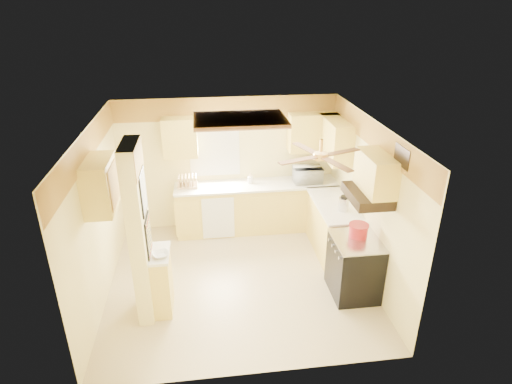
{
  "coord_description": "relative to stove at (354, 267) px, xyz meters",
  "views": [
    {
      "loc": [
        -0.46,
        -5.61,
        4.1
      ],
      "look_at": [
        0.32,
        0.35,
        1.35
      ],
      "focal_mm": 30.0,
      "sensor_mm": 36.0,
      "label": 1
    }
  ],
  "objects": [
    {
      "name": "floor",
      "position": [
        -1.67,
        0.55,
        -0.46
      ],
      "size": [
        4.0,
        4.0,
        0.0
      ],
      "primitive_type": "plane",
      "color": "tan",
      "rests_on": "ground"
    },
    {
      "name": "countertop_right",
      "position": [
        0.02,
        1.15,
        0.46
      ],
      "size": [
        0.64,
        1.44,
        0.04
      ],
      "primitive_type": "cube",
      "color": "white",
      "rests_on": "lower_cabinets_right"
    },
    {
      "name": "partition_ledge",
      "position": [
        -2.8,
        0.0,
        -0.01
      ],
      "size": [
        0.25,
        0.55,
        0.9
      ],
      "primitive_type": "cube",
      "color": "#E0BF57",
      "rests_on": "floor"
    },
    {
      "name": "bowl",
      "position": [
        -2.76,
        -0.1,
        0.51
      ],
      "size": [
        0.27,
        0.27,
        0.05
      ],
      "primitive_type": "imported",
      "rotation": [
        0.0,
        0.0,
        0.3
      ],
      "color": "white",
      "rests_on": "ledge_top"
    },
    {
      "name": "dutch_oven",
      "position": [
        0.05,
        0.11,
        0.55
      ],
      "size": [
        0.29,
        0.29,
        0.19
      ],
      "color": "#A51B21",
      "rests_on": "stove"
    },
    {
      "name": "upper_cab_back_right",
      "position": [
        -0.12,
        2.27,
        1.39
      ],
      "size": [
        0.9,
        0.35,
        0.7
      ],
      "primitive_type": "cube",
      "color": "#E0BF57",
      "rests_on": "wall_back"
    },
    {
      "name": "lower_cabinets_back",
      "position": [
        -1.17,
        2.15,
        -0.01
      ],
      "size": [
        3.0,
        0.6,
        0.9
      ],
      "primitive_type": "cube",
      "color": "#E0BF57",
      "rests_on": "floor"
    },
    {
      "name": "wall_back",
      "position": [
        -1.67,
        2.45,
        0.79
      ],
      "size": [
        4.0,
        0.0,
        4.0
      ],
      "primitive_type": "plane",
      "rotation": [
        1.57,
        0.0,
        0.0
      ],
      "color": "#F8E797",
      "rests_on": "floor"
    },
    {
      "name": "stove",
      "position": [
        0.0,
        0.0,
        0.0
      ],
      "size": [
        0.68,
        0.77,
        0.92
      ],
      "color": "black",
      "rests_on": "floor"
    },
    {
      "name": "range_hood",
      "position": [
        0.07,
        0.0,
        1.16
      ],
      "size": [
        0.5,
        0.76,
        0.14
      ],
      "primitive_type": "cube",
      "color": "black",
      "rests_on": "upper_cab_over_stove"
    },
    {
      "name": "ceiling",
      "position": [
        -1.67,
        0.55,
        2.04
      ],
      "size": [
        4.0,
        4.0,
        0.0
      ],
      "primitive_type": "plane",
      "rotation": [
        3.14,
        0.0,
        0.0
      ],
      "color": "white",
      "rests_on": "wall_back"
    },
    {
      "name": "upper_cab_right",
      "position": [
        0.16,
        1.8,
        1.39
      ],
      "size": [
        0.35,
        1.0,
        0.7
      ],
      "primitive_type": "cube",
      "color": "#E0BF57",
      "rests_on": "wall_right"
    },
    {
      "name": "wallpaper_border",
      "position": [
        -1.67,
        2.43,
        1.84
      ],
      "size": [
        4.0,
        0.02,
        0.4
      ],
      "primitive_type": "cube",
      "color": "gold",
      "rests_on": "wall_back"
    },
    {
      "name": "countertop_back",
      "position": [
        -1.17,
        2.14,
        0.46
      ],
      "size": [
        3.04,
        0.64,
        0.04
      ],
      "primitive_type": "cube",
      "color": "white",
      "rests_on": "lower_cabinets_back"
    },
    {
      "name": "upper_cab_over_stove",
      "position": [
        0.16,
        0.0,
        1.49
      ],
      "size": [
        0.35,
        0.76,
        0.52
      ],
      "primitive_type": "cube",
      "color": "#E0BF57",
      "rests_on": "wall_right"
    },
    {
      "name": "partition_column",
      "position": [
        -3.02,
        0.0,
        0.79
      ],
      "size": [
        0.2,
        0.7,
        2.5
      ],
      "primitive_type": "cube",
      "color": "#F8E797",
      "rests_on": "floor"
    },
    {
      "name": "poster_nashville",
      "position": [
        -2.91,
        0.0,
        0.74
      ],
      "size": [
        0.02,
        0.42,
        0.57
      ],
      "color": "black",
      "rests_on": "partition_column"
    },
    {
      "name": "ledge_top",
      "position": [
        -2.8,
        0.0,
        0.46
      ],
      "size": [
        0.28,
        0.58,
        0.04
      ],
      "primitive_type": "cube",
      "color": "white",
      "rests_on": "partition_ledge"
    },
    {
      "name": "microwave",
      "position": [
        -0.22,
        2.11,
        0.63
      ],
      "size": [
        0.54,
        0.37,
        0.29
      ],
      "primitive_type": "imported",
      "rotation": [
        0.0,
        0.0,
        3.12
      ],
      "color": "white",
      "rests_on": "countertop_back"
    },
    {
      "name": "upper_cab_left_wall",
      "position": [
        -3.49,
        0.3,
        1.39
      ],
      "size": [
        0.35,
        0.75,
        0.7
      ],
      "primitive_type": "cube",
      "color": "#E0BF57",
      "rests_on": "wall_left"
    },
    {
      "name": "poster_menu",
      "position": [
        -2.91,
        0.0,
        1.39
      ],
      "size": [
        0.02,
        0.42,
        0.57
      ],
      "color": "black",
      "rests_on": "partition_column"
    },
    {
      "name": "upper_cab_back_left",
      "position": [
        -2.52,
        2.27,
        1.39
      ],
      "size": [
        0.6,
        0.35,
        0.7
      ],
      "primitive_type": "cube",
      "color": "#E0BF57",
      "rests_on": "wall_back"
    },
    {
      "name": "wall_right",
      "position": [
        0.33,
        0.55,
        0.79
      ],
      "size": [
        0.0,
        3.8,
        3.8
      ],
      "primitive_type": "plane",
      "rotation": [
        1.57,
        0.0,
        -1.57
      ],
      "color": "#F8E797",
      "rests_on": "floor"
    },
    {
      "name": "dishwasher_panel",
      "position": [
        -1.92,
        1.84,
        -0.03
      ],
      "size": [
        0.58,
        0.02,
        0.8
      ],
      "primitive_type": "cube",
      "color": "white",
      "rests_on": "lower_cabinets_back"
    },
    {
      "name": "window",
      "position": [
        -1.92,
        2.44,
        1.09
      ],
      "size": [
        0.92,
        0.02,
        1.02
      ],
      "color": "white",
      "rests_on": "wall_back"
    },
    {
      "name": "ceiling_fan",
      "position": [
        -0.67,
        -0.15,
        1.83
      ],
      "size": [
        1.15,
        1.15,
        0.26
      ],
      "color": "gold",
      "rests_on": "ceiling"
    },
    {
      "name": "utensil_crock",
      "position": [
        -1.29,
        2.2,
        0.55
      ],
      "size": [
        0.1,
        0.1,
        0.2
      ],
      "color": "white",
      "rests_on": "countertop_back"
    },
    {
      "name": "vent_grate",
      "position": [
        0.31,
        -0.35,
        1.84
      ],
      "size": [
        0.02,
        0.4,
        0.25
      ],
      "primitive_type": "cube",
      "color": "black",
      "rests_on": "wall_right"
    },
    {
      "name": "ceiling_light_panel",
      "position": [
        -1.57,
        1.05,
        2.0
      ],
      "size": [
        1.35,
        0.95,
        0.06
      ],
      "color": "brown",
      "rests_on": "ceiling"
    },
    {
      "name": "wall_front",
      "position": [
        -1.67,
        -1.35,
        0.79
      ],
      "size": [
        4.0,
        0.0,
        4.0
      ],
      "primitive_type": "plane",
      "rotation": [
        -1.57,
        0.0,
        0.0
      ],
      "color": "#F8E797",
      "rests_on": "floor"
    },
    {
      "name": "dish_rack",
      "position": [
        -2.44,
        2.19,
        0.55
      ],
      "size": [
        0.37,
        0.28,
        0.21
      ],
      "color": "tan",
      "rests_on": "countertop_back"
    },
    {
      "name": "kettle",
      "position": [
        0.08,
        0.9,
        0.6
      ],
      "size": [
        0.17,
        0.17,
        0.25
      ],
      "color": "silver",
      "rests_on": "countertop_right"
    },
    {
      "name": "lower_cabinets_right",
      "position": [
        0.03,
        1.15,
        -0.01
      ],
      "size": [
        0.6,
        1.4,
        0.9
      ],
      "primitive_type": "cube",
      "color": "#E0BF57",
      "rests_on": "floor"
    },
    {
      "name": "wall_left",
      "position": [
        -3.67,
        0.55,
        0.79
      ],
      "size": [
        0.0,
        3.8,
        3.8
      ],
      "primitive_type": "plane",
      "rotation": [
        1.57,
        0.0,
        1.57
      ],
      "color": "#F8E797",
      "rests_on": "floor"
    }
  ]
}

